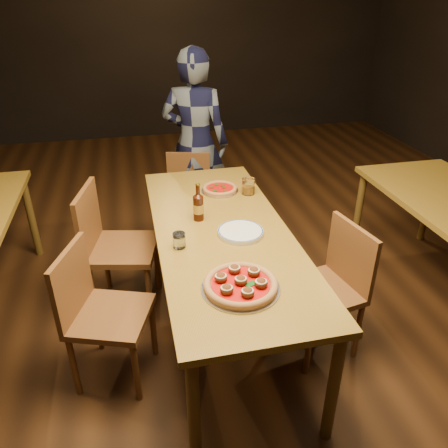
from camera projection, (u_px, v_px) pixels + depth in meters
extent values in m
plane|color=black|center=(222.00, 325.00, 3.01)|extent=(9.00, 9.00, 0.00)
plane|color=black|center=(153.00, 31.00, 6.14)|extent=(7.00, 0.00, 7.00)
cube|color=brown|center=(222.00, 233.00, 2.66)|extent=(0.80, 2.00, 0.04)
cylinder|color=brown|center=(194.00, 414.00, 1.97)|extent=(0.06, 0.06, 0.71)
cylinder|color=brown|center=(157.00, 222.00, 3.58)|extent=(0.06, 0.06, 0.71)
cylinder|color=brown|center=(333.00, 387.00, 2.10)|extent=(0.06, 0.06, 0.71)
cylinder|color=brown|center=(237.00, 213.00, 3.71)|extent=(0.06, 0.06, 0.71)
cylinder|color=brown|center=(31.00, 218.00, 3.64)|extent=(0.06, 0.06, 0.71)
cylinder|color=brown|center=(358.00, 212.00, 3.74)|extent=(0.06, 0.06, 0.71)
cylinder|color=brown|center=(429.00, 204.00, 3.87)|extent=(0.06, 0.06, 0.71)
cylinder|color=#B7B7BF|center=(241.00, 288.00, 2.14)|extent=(0.39, 0.39, 0.01)
cylinder|color=#BB744E|center=(241.00, 286.00, 2.13)|extent=(0.36, 0.36, 0.02)
torus|color=#BB744E|center=(241.00, 284.00, 2.13)|extent=(0.37, 0.37, 0.04)
cylinder|color=#A70E09|center=(241.00, 284.00, 2.13)|extent=(0.29, 0.29, 0.00)
cylinder|color=#B7B7BF|center=(220.00, 191.00, 3.16)|extent=(0.27, 0.27, 0.01)
cylinder|color=#BB744E|center=(220.00, 189.00, 3.15)|extent=(0.25, 0.25, 0.02)
torus|color=#BB744E|center=(220.00, 188.00, 3.15)|extent=(0.25, 0.25, 0.03)
cylinder|color=#A70E09|center=(220.00, 188.00, 3.15)|extent=(0.19, 0.19, 0.00)
cylinder|color=white|center=(240.00, 232.00, 2.60)|extent=(0.27, 0.27, 0.03)
cylinder|color=black|center=(198.00, 208.00, 2.73)|extent=(0.07, 0.07, 0.16)
cylinder|color=black|center=(198.00, 191.00, 2.68)|extent=(0.03, 0.03, 0.08)
cylinder|color=gold|center=(198.00, 208.00, 2.73)|extent=(0.07, 0.07, 0.06)
cylinder|color=white|center=(179.00, 240.00, 2.46)|extent=(0.07, 0.07, 0.09)
cylinder|color=#A66712|center=(248.00, 186.00, 3.09)|extent=(0.09, 0.09, 0.11)
imported|color=black|center=(195.00, 143.00, 3.89)|extent=(0.71, 0.60, 1.64)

